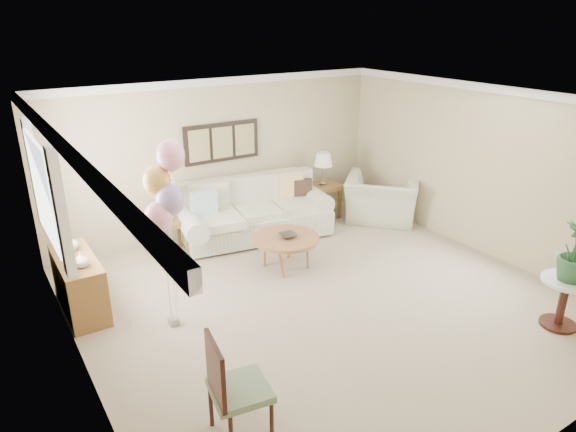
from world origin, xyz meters
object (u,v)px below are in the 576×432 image
at_px(accent_chair, 232,386).
at_px(balloon_cluster, 164,190).
at_px(armchair, 382,199).
at_px(sofa, 255,214).
at_px(coffee_table, 286,239).

bearing_deg(accent_chair, balloon_cluster, 83.69).
distance_m(armchair, accent_chair, 5.63).
distance_m(sofa, armchair, 2.38).
xyz_separation_m(sofa, accent_chair, (-2.35, -3.79, 0.14)).
distance_m(armchair, balloon_cluster, 4.78).
height_order(coffee_table, accent_chair, accent_chair).
bearing_deg(armchair, balloon_cluster, 62.58).
bearing_deg(coffee_table, accent_chair, -130.71).
relative_size(armchair, balloon_cluster, 0.55).
xyz_separation_m(coffee_table, accent_chair, (-2.17, -2.52, 0.08)).
relative_size(armchair, accent_chair, 1.22).
bearing_deg(balloon_cluster, coffee_table, 15.87).
distance_m(coffee_table, armchair, 2.57).
height_order(sofa, coffee_table, sofa).
relative_size(sofa, balloon_cluster, 1.25).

